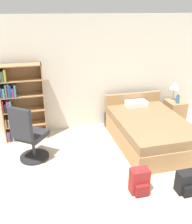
# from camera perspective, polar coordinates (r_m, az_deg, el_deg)

# --- Properties ---
(ground_plane) EXTENTS (14.00, 14.00, 0.00)m
(ground_plane) POSITION_cam_1_polar(r_m,az_deg,el_deg) (3.89, 16.23, -22.60)
(ground_plane) COLOR beige
(wall_back) EXTENTS (9.00, 0.06, 2.60)m
(wall_back) POSITION_cam_1_polar(r_m,az_deg,el_deg) (5.91, 1.95, 8.90)
(wall_back) COLOR silver
(wall_back) RESTS_ON ground_plane
(bookshelf) EXTENTS (0.89, 0.32, 1.66)m
(bookshelf) POSITION_cam_1_polar(r_m,az_deg,el_deg) (5.56, -17.42, 1.90)
(bookshelf) COLOR #AD7F51
(bookshelf) RESTS_ON ground_plane
(bed) EXTENTS (1.40, 2.08, 0.82)m
(bed) POSITION_cam_1_polar(r_m,az_deg,el_deg) (5.49, 11.97, -3.98)
(bed) COLOR #AD7F51
(bed) RESTS_ON ground_plane
(office_chair) EXTENTS (0.70, 0.72, 1.14)m
(office_chair) POSITION_cam_1_polar(r_m,az_deg,el_deg) (4.79, -15.10, -5.45)
(office_chair) COLOR #232326
(office_chair) RESTS_ON ground_plane
(nightstand) EXTENTS (0.41, 0.50, 0.57)m
(nightstand) POSITION_cam_1_polar(r_m,az_deg,el_deg) (6.59, 17.48, 0.02)
(nightstand) COLOR #AD7F51
(nightstand) RESTS_ON ground_plane
(table_lamp) EXTENTS (0.24, 0.24, 0.50)m
(table_lamp) POSITION_cam_1_polar(r_m,az_deg,el_deg) (6.38, 17.55, 5.71)
(table_lamp) COLOR #B2B2B7
(table_lamp) RESTS_ON nightstand
(water_bottle) EXTENTS (0.08, 0.08, 0.21)m
(water_bottle) POSITION_cam_1_polar(r_m,az_deg,el_deg) (6.35, 18.18, 2.76)
(water_bottle) COLOR teal
(water_bottle) RESTS_ON nightstand
(backpack_black) EXTENTS (0.35, 0.26, 0.36)m
(backpack_black) POSITION_cam_1_polar(r_m,az_deg,el_deg) (4.33, 20.27, -14.90)
(backpack_black) COLOR black
(backpack_black) RESTS_ON ground_plane
(backpack_red) EXTENTS (0.29, 0.25, 0.42)m
(backpack_red) POSITION_cam_1_polar(r_m,az_deg,el_deg) (4.11, 9.93, -15.40)
(backpack_red) COLOR maroon
(backpack_red) RESTS_ON ground_plane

